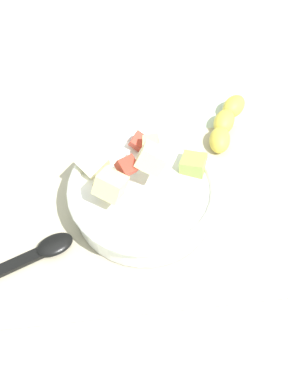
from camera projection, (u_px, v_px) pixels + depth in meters
ground_plane at (138, 213)px, 0.71m from camera, size 2.40×2.40×0.00m
placemat at (138, 212)px, 0.71m from camera, size 0.48×0.34×0.01m
salad_bowl at (143, 193)px, 0.68m from camera, size 0.23×0.23×0.13m
serving_spoon at (28, 257)px, 0.65m from camera, size 0.20×0.10×0.01m
banana_whole at (226, 122)px, 0.80m from camera, size 0.10×0.14×0.04m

